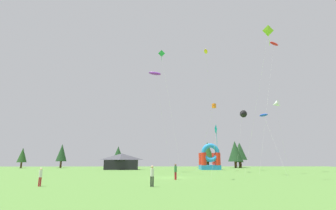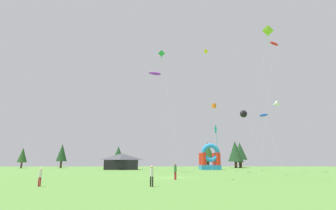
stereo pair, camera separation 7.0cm
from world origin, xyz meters
TOP-DOWN VIEW (x-y plane):
  - ground_plane at (0.00, 0.00)m, footprint 120.00×120.00m
  - kite_white_delta at (19.40, 8.79)m, footprint 3.15×3.09m
  - kite_blue_parafoil at (15.63, 5.45)m, footprint 1.97×4.45m
  - kite_orange_box at (10.54, 20.04)m, footprint 4.27×5.00m
  - kite_black_delta at (18.02, 23.58)m, footprint 3.06×2.70m
  - kite_cyan_diamond at (5.72, -3.66)m, footprint 1.35×0.89m
  - kite_red_parafoil at (22.93, 14.41)m, footprint 8.10×4.70m
  - kite_lime_diamond at (12.76, -5.17)m, footprint 3.82×3.96m
  - kite_green_diamond at (-1.30, 6.89)m, footprint 3.55×3.23m
  - kite_purple_parafoil at (-2.74, 14.76)m, footprint 4.85×1.38m
  - kite_yellow_parafoil at (7.93, 13.64)m, footprint 3.72×9.60m
  - person_far_side at (-12.24, -11.16)m, footprint 0.39×0.39m
  - person_midfield at (-2.09, -11.74)m, footprint 0.33×0.33m
  - person_near_camera at (0.46, -3.67)m, footprint 0.45×0.45m
  - inflatable_yellow_castle at (10.67, 28.07)m, footprint 4.76×5.00m
  - festival_tent at (-11.14, 28.70)m, footprint 7.80×4.00m
  - tree_row_0 at (-42.21, 41.22)m, footprint 2.66×2.66m
  - tree_row_1 at (-31.49, 43.02)m, footprint 3.12×3.12m
  - tree_row_2 at (-14.72, 44.62)m, footprint 3.87×3.87m
  - tree_row_3 at (12.54, 41.05)m, footprint 4.30×4.30m
  - tree_row_4 at (21.12, 41.94)m, footprint 4.39×4.39m
  - tree_row_5 at (23.25, 45.12)m, footprint 2.53×2.53m
  - tree_row_6 at (23.28, 44.26)m, footprint 4.30×4.30m

SIDE VIEW (x-z plane):
  - ground_plane at x=0.00m, z-range 0.00..0.00m
  - person_far_side at x=-12.24m, z-range 0.15..1.79m
  - person_midfield at x=-2.09m, z-range 0.17..2.02m
  - person_near_camera at x=0.46m, z-range 0.18..2.04m
  - festival_tent at x=-11.14m, z-range 0.00..3.93m
  - inflatable_yellow_castle at x=10.67m, z-range -0.88..5.44m
  - tree_row_0 at x=-42.21m, z-range 0.79..6.66m
  - tree_row_5 at x=23.25m, z-range 0.79..6.66m
  - tree_row_2 at x=-14.72m, z-range 0.74..7.22m
  - tree_row_1 at x=-31.49m, z-range 0.92..8.02m
  - tree_row_3 at x=12.54m, z-range 0.85..8.46m
  - tree_row_4 at x=21.12m, z-range 0.90..8.95m
  - tree_row_6 at x=23.28m, z-range 1.12..8.91m
  - kite_cyan_diamond at x=5.72m, z-range 2.75..9.28m
  - kite_blue_parafoil at x=15.63m, z-range 4.65..14.50m
  - kite_white_delta at x=19.40m, z-range 5.77..18.74m
  - kite_black_delta at x=18.02m, z-range 6.06..20.20m
  - kite_orange_box at x=10.54m, z-range 6.85..21.64m
  - kite_lime_diamond at x=12.76m, z-range 9.06..28.58m
  - kite_purple_parafoil at x=-2.74m, z-range 9.70..30.26m
  - kite_green_diamond at x=-1.30m, z-range 9.92..31.30m
  - kite_yellow_parafoil at x=7.93m, z-range 12.00..36.96m
  - kite_red_parafoil at x=22.93m, z-range 13.14..40.52m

